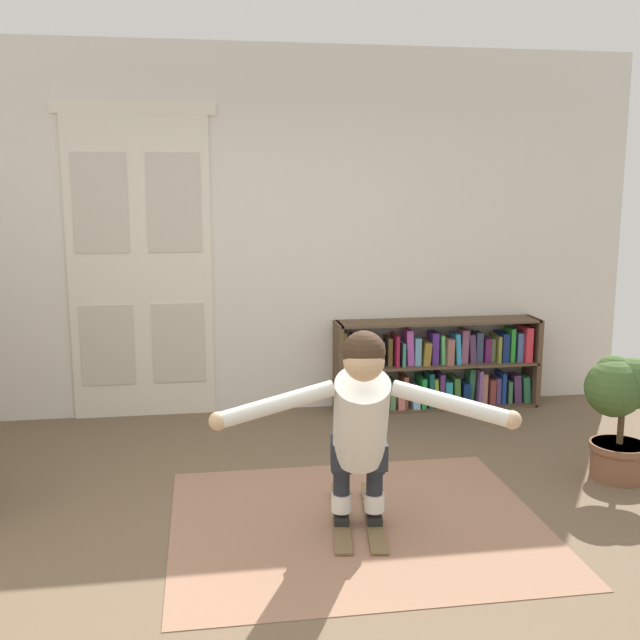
{
  "coord_description": "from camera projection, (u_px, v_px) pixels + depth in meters",
  "views": [
    {
      "loc": [
        -0.54,
        -3.4,
        1.83
      ],
      "look_at": [
        0.13,
        0.85,
        1.05
      ],
      "focal_mm": 41.97,
      "sensor_mm": 36.0,
      "label": 1
    }
  ],
  "objects": [
    {
      "name": "skis_pair",
      "position": [
        357.0,
        517.0,
        4.12
      ],
      "size": [
        0.38,
        0.8,
        0.07
      ],
      "color": "brown",
      "rests_on": "rug"
    },
    {
      "name": "rug",
      "position": [
        358.0,
        523.0,
        4.09
      ],
      "size": [
        2.02,
        1.74,
        0.01
      ],
      "primitive_type": "cube",
      "color": "#916951",
      "rests_on": "ground"
    },
    {
      "name": "person_skier",
      "position": [
        361.0,
        417.0,
        3.79
      ],
      "size": [
        1.46,
        0.73,
        1.07
      ],
      "color": "white",
      "rests_on": "skis_pair"
    },
    {
      "name": "double_door",
      "position": [
        140.0,
        263.0,
        5.81
      ],
      "size": [
        1.22,
        0.05,
        2.45
      ],
      "color": "beige",
      "rests_on": "ground"
    },
    {
      "name": "bookshelf",
      "position": [
        435.0,
        368.0,
        6.18
      ],
      "size": [
        1.71,
        0.3,
        0.74
      ],
      "color": "brown",
      "rests_on": "ground"
    },
    {
      "name": "ground_plane",
      "position": [
        321.0,
        559.0,
        3.71
      ],
      "size": [
        7.2,
        7.2,
        0.0
      ],
      "primitive_type": "plane",
      "color": "brown"
    },
    {
      "name": "back_wall",
      "position": [
        270.0,
        233.0,
        5.98
      ],
      "size": [
        6.0,
        0.1,
        2.9
      ],
      "primitive_type": "cube",
      "color": "silver",
      "rests_on": "ground"
    },
    {
      "name": "potted_plant",
      "position": [
        621.0,
        404.0,
        4.6
      ],
      "size": [
        0.46,
        0.41,
        0.8
      ],
      "color": "brown",
      "rests_on": "ground"
    }
  ]
}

